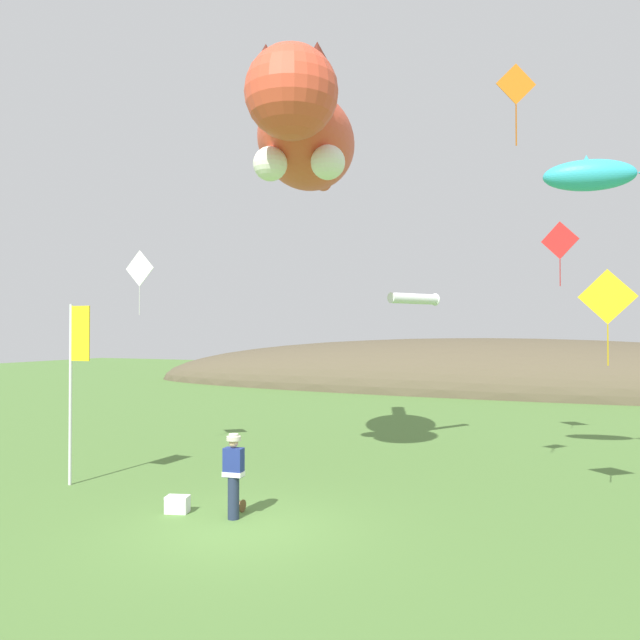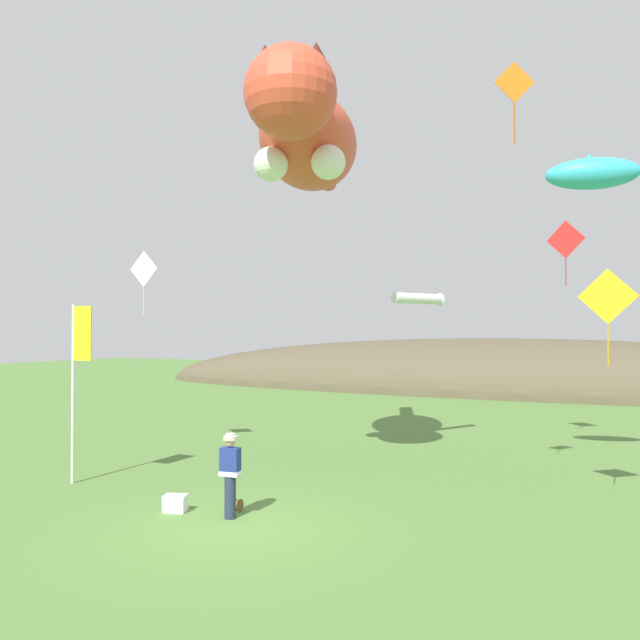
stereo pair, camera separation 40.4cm
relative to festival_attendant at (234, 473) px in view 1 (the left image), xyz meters
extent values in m
plane|color=#517A38|center=(0.42, -0.50, -0.95)|extent=(120.00, 120.00, 0.00)
ellipsoid|color=brown|center=(0.42, 31.28, -0.95)|extent=(52.59, 12.41, 6.92)
cylinder|color=#232D47|center=(0.00, 0.00, -0.51)|extent=(0.24, 0.24, 0.88)
cube|color=navy|center=(0.00, 0.00, 0.23)|extent=(0.43, 0.29, 0.60)
cube|color=white|center=(0.00, 0.00, -0.01)|extent=(0.45, 0.31, 0.10)
sphere|color=tan|center=(0.00, 0.00, 0.64)|extent=(0.20, 0.20, 0.20)
cylinder|color=#B2AD99|center=(0.00, 0.00, 0.73)|extent=(0.30, 0.30, 0.09)
cylinder|color=#B2AD99|center=(0.00, 0.00, 0.79)|extent=(0.20, 0.20, 0.07)
cylinder|color=olive|center=(-0.16, 0.51, -0.82)|extent=(0.16, 0.20, 0.20)
cylinder|color=brown|center=(-0.24, 0.51, -0.82)|extent=(0.02, 0.27, 0.27)
cylinder|color=brown|center=(-0.08, 0.51, -0.82)|extent=(0.02, 0.27, 0.27)
cube|color=white|center=(-1.35, -0.10, -0.80)|extent=(0.55, 0.44, 0.30)
cube|color=white|center=(-1.35, -0.10, -0.62)|extent=(0.56, 0.45, 0.06)
cylinder|color=silver|center=(-5.36, 0.79, 1.35)|extent=(0.08, 0.08, 4.62)
cube|color=yellow|center=(-5.04, 0.79, 2.91)|extent=(0.60, 0.03, 1.40)
ellipsoid|color=#E04C33|center=(-0.90, 5.53, 8.57)|extent=(4.40, 6.03, 2.58)
ellipsoid|color=white|center=(-0.81, 5.28, 8.11)|extent=(2.59, 3.83, 1.42)
sphere|color=#E04C33|center=(0.16, 2.36, 8.83)|extent=(2.32, 2.32, 2.32)
cone|color=#4E1A11|center=(0.77, 2.56, 9.67)|extent=(1.04, 1.04, 0.77)
cone|color=#4E1A11|center=(-0.44, 2.16, 9.67)|extent=(1.04, 1.04, 0.77)
sphere|color=white|center=(0.44, 3.98, 7.48)|extent=(0.93, 0.93, 0.93)
sphere|color=white|center=(-1.03, 3.48, 7.48)|extent=(0.93, 0.93, 0.93)
cylinder|color=#E04C33|center=(-2.20, 9.43, 8.70)|extent=(1.49, 2.88, 0.62)
ellipsoid|color=#33B2CC|center=(6.82, 6.64, 7.09)|extent=(2.47, 1.32, 0.83)
cone|color=#33B2CC|center=(6.75, 6.62, 7.44)|extent=(0.45, 0.45, 0.39)
sphere|color=black|center=(6.02, 6.77, 7.16)|extent=(0.19, 0.19, 0.19)
cylinder|color=white|center=(1.24, 9.58, 4.08)|extent=(1.37, 2.00, 0.36)
torus|color=white|center=(1.77, 10.50, 4.08)|extent=(0.41, 0.27, 0.44)
cube|color=white|center=(-6.22, 4.42, 4.95)|extent=(1.14, 0.07, 1.14)
cylinder|color=black|center=(-6.22, 4.43, 4.95)|extent=(0.77, 0.05, 0.02)
cube|color=#A9A9A9|center=(-6.22, 4.42, 3.93)|extent=(0.03, 0.01, 0.90)
cube|color=red|center=(5.87, 10.97, 6.00)|extent=(1.22, 0.37, 1.27)
cylinder|color=black|center=(5.87, 10.98, 6.00)|extent=(0.82, 0.25, 0.02)
cube|color=maroon|center=(5.87, 10.97, 4.92)|extent=(0.03, 0.02, 0.90)
cube|color=orange|center=(5.40, 2.83, 8.36)|extent=(0.80, 0.45, 0.90)
cylinder|color=black|center=(5.40, 2.84, 8.36)|extent=(0.54, 0.30, 0.02)
cube|color=#A95011|center=(5.40, 2.83, 7.45)|extent=(0.03, 0.02, 0.90)
cube|color=yellow|center=(7.19, 3.74, 3.72)|extent=(1.21, 0.02, 1.21)
cylinder|color=black|center=(7.19, 3.75, 3.72)|extent=(0.81, 0.02, 0.02)
cube|color=#A98511|center=(7.19, 3.74, 2.67)|extent=(0.03, 0.01, 0.90)
camera|label=1|loc=(6.95, -11.22, 2.97)|focal=35.00mm
camera|label=2|loc=(7.32, -11.05, 2.97)|focal=35.00mm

